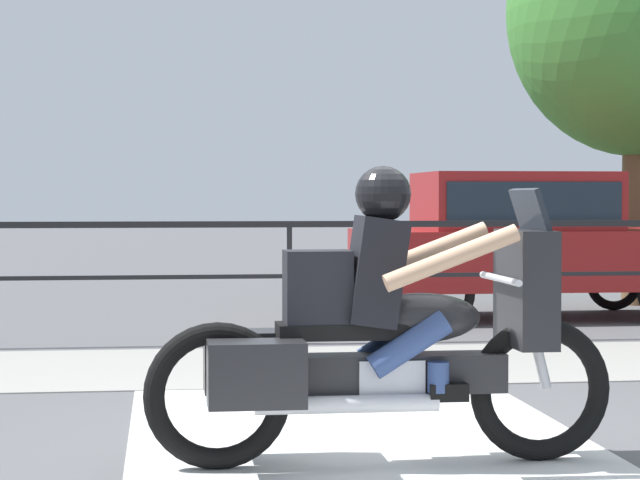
{
  "coord_description": "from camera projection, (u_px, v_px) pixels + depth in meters",
  "views": [
    {
      "loc": [
        -1.2,
        -6.74,
        1.39
      ],
      "look_at": [
        -0.27,
        0.6,
        1.13
      ],
      "focal_mm": 70.0,
      "sensor_mm": 36.0,
      "label": 1
    }
  ],
  "objects": [
    {
      "name": "crosswalk_band",
      "position": [
        372.0,
        456.0,
        6.67
      ],
      "size": [
        2.61,
        6.0,
        0.01
      ],
      "primitive_type": "cube",
      "color": "silver",
      "rests_on": "ground"
    },
    {
      "name": "fence_railing",
      "position": [
        289.0,
        247.0,
        11.78
      ],
      "size": [
        36.0,
        0.05,
        1.16
      ],
      "color": "black",
      "rests_on": "ground"
    },
    {
      "name": "parked_car",
      "position": [
        526.0,
        236.0,
        14.23
      ],
      "size": [
        4.06,
        1.78,
        1.67
      ],
      "rotation": [
        0.0,
        0.0,
        0.0
      ],
      "color": "maroon",
      "rests_on": "ground"
    },
    {
      "name": "tree_behind_sign",
      "position": [
        639.0,
        13.0,
        15.92
      ],
      "size": [
        3.38,
        3.38,
        5.62
      ],
      "color": "brown",
      "rests_on": "ground"
    },
    {
      "name": "motorcycle",
      "position": [
        382.0,
        333.0,
        6.43
      ],
      "size": [
        2.45,
        0.76,
        1.55
      ],
      "rotation": [
        0.0,
        0.0,
        -0.02
      ],
      "color": "black",
      "rests_on": "ground"
    },
    {
      "name": "sidewalk_band",
      "position": [
        309.0,
        365.0,
        10.25
      ],
      "size": [
        44.0,
        2.4,
        0.01
      ],
      "primitive_type": "cube",
      "color": "#99968E",
      "rests_on": "ground"
    },
    {
      "name": "ground_plane",
      "position": [
        381.0,
        448.0,
        6.88
      ],
      "size": [
        120.0,
        120.0,
        0.0
      ],
      "primitive_type": "plane",
      "color": "#565659"
    }
  ]
}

